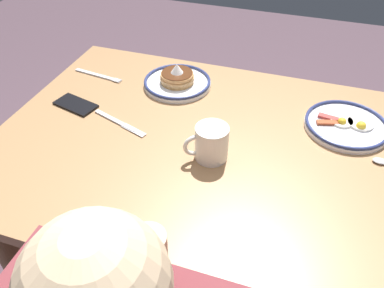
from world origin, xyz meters
TOP-DOWN VIEW (x-y plane):
  - ground_plane at (0.00, 0.00)m, footprint 6.00×6.00m
  - dining_table at (0.00, 0.00)m, footprint 1.37×0.93m
  - plate_near_main at (0.24, -0.28)m, footprint 0.24×0.24m
  - plate_center_pancakes at (-0.34, -0.21)m, footprint 0.25×0.25m
  - coffee_mug at (0.02, 0.05)m, footprint 0.12×0.10m
  - cell_phone at (0.52, -0.05)m, footprint 0.16×0.10m
  - fork_near at (0.54, -0.25)m, footprint 0.20×0.04m
  - butter_knife at (0.34, -0.01)m, footprint 0.21×0.09m

SIDE VIEW (x-z plane):
  - ground_plane at x=0.00m, z-range 0.00..0.00m
  - dining_table at x=0.00m, z-range 0.25..1.00m
  - butter_knife at x=0.34m, z-range 0.75..0.76m
  - fork_near at x=0.54m, z-range 0.75..0.76m
  - cell_phone at x=0.52m, z-range 0.75..0.76m
  - plate_center_pancakes at x=-0.34m, z-range 0.74..0.78m
  - plate_near_main at x=0.24m, z-range 0.73..0.81m
  - coffee_mug at x=0.02m, z-range 0.75..0.86m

